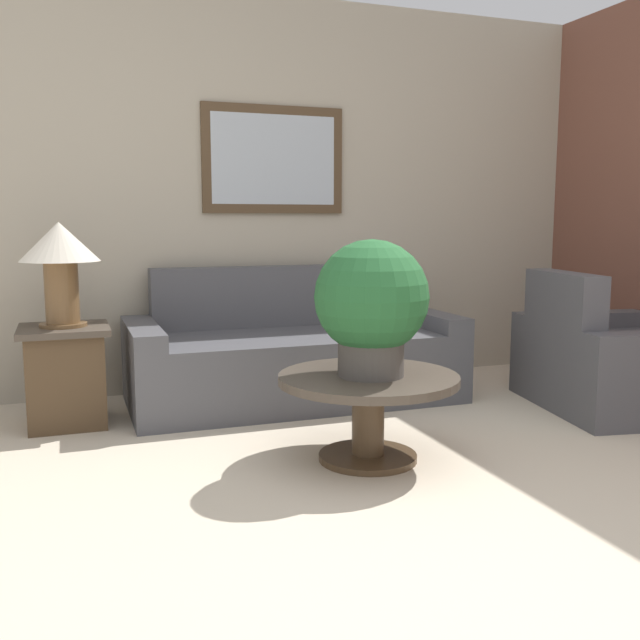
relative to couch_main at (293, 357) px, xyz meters
The scene contains 8 objects.
ground_plane 2.20m from the couch_main, 88.79° to the right, with size 20.00×20.00×0.00m, color beige.
wall_back 1.15m from the couch_main, 84.79° to the left, with size 6.53×0.09×2.60m.
couch_main is the anchor object (origin of this frame).
armchair 1.95m from the couch_main, 25.94° to the right, with size 1.05×1.18×0.83m.
coffee_table 1.24m from the couch_main, 90.79° to the right, with size 0.85×0.85×0.42m.
side_table 1.36m from the couch_main, behind, with size 0.48×0.48×0.55m.
table_lamp 1.52m from the couch_main, behind, with size 0.42×0.42×0.57m.
potted_plant_on_table 1.35m from the couch_main, 90.72° to the right, with size 0.53×0.53×0.63m.
Camera 1 is at (-1.38, -2.05, 1.13)m, focal length 40.00 mm.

